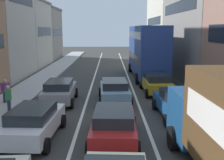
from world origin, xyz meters
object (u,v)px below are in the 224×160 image
(wagon_left_lane_second, at_px, (34,122))
(hatchback_centre_lane_third, at_px, (114,90))
(sedan_centre_lane_second, at_px, (114,124))
(sedan_right_lane_behind_truck, at_px, (177,103))
(sedan_left_lane_third, at_px, (60,91))
(pedestrian_far_sidewalk, at_px, (9,98))
(bus_mid_queue_primary, at_px, (147,49))
(wagon_right_lane_far, at_px, (156,83))
(pedestrian_near_kerb, at_px, (5,90))

(wagon_left_lane_second, height_order, hatchback_centre_lane_third, same)
(sedan_centre_lane_second, bearing_deg, wagon_left_lane_second, 86.55)
(sedan_right_lane_behind_truck, bearing_deg, sedan_left_lane_third, 63.15)
(hatchback_centre_lane_third, relative_size, pedestrian_far_sidewalk, 2.63)
(sedan_centre_lane_second, bearing_deg, bus_mid_queue_primary, -10.36)
(sedan_left_lane_third, bearing_deg, pedestrian_far_sidewalk, 132.26)
(bus_mid_queue_primary, bearing_deg, wagon_right_lane_far, 178.13)
(wagon_left_lane_second, distance_m, hatchback_centre_lane_third, 7.22)
(sedan_centre_lane_second, xyz_separation_m, sedan_right_lane_behind_truck, (3.50, 3.26, 0.00))
(hatchback_centre_lane_third, distance_m, bus_mid_queue_primary, 9.73)
(sedan_left_lane_third, distance_m, pedestrian_far_sidewalk, 3.43)
(sedan_left_lane_third, height_order, pedestrian_near_kerb, pedestrian_near_kerb)
(pedestrian_near_kerb, bearing_deg, sedan_left_lane_third, 72.82)
(sedan_centre_lane_second, height_order, sedan_right_lane_behind_truck, same)
(bus_mid_queue_primary, distance_m, pedestrian_far_sidewalk, 14.93)
(sedan_left_lane_third, bearing_deg, sedan_centre_lane_second, -153.18)
(bus_mid_queue_primary, height_order, pedestrian_near_kerb, bus_mid_queue_primary)
(bus_mid_queue_primary, bearing_deg, wagon_left_lane_second, 154.48)
(hatchback_centre_lane_third, height_order, sedan_left_lane_third, same)
(hatchback_centre_lane_third, relative_size, wagon_right_lane_far, 1.01)
(wagon_left_lane_second, bearing_deg, sedan_left_lane_third, 2.74)
(wagon_right_lane_far, bearing_deg, sedan_right_lane_behind_truck, -179.94)
(hatchback_centre_lane_third, relative_size, bus_mid_queue_primary, 0.41)
(pedestrian_far_sidewalk, bearing_deg, bus_mid_queue_primary, 17.89)
(pedestrian_near_kerb, xyz_separation_m, pedestrian_far_sidewalk, (0.89, -1.88, 0.00))
(sedan_centre_lane_second, height_order, sedan_left_lane_third, same)
(wagon_right_lane_far, relative_size, pedestrian_near_kerb, 2.62)
(wagon_left_lane_second, relative_size, pedestrian_near_kerb, 2.64)
(sedan_left_lane_third, relative_size, bus_mid_queue_primary, 0.41)
(wagon_left_lane_second, bearing_deg, pedestrian_near_kerb, 33.82)
(pedestrian_near_kerb, distance_m, pedestrian_far_sidewalk, 2.08)
(sedan_centre_lane_second, xyz_separation_m, bus_mid_queue_primary, (3.43, 15.52, 2.03))
(sedan_left_lane_third, bearing_deg, wagon_left_lane_second, 178.21)
(sedan_centre_lane_second, height_order, wagon_right_lane_far, same)
(sedan_centre_lane_second, relative_size, wagon_right_lane_far, 1.00)
(sedan_centre_lane_second, xyz_separation_m, hatchback_centre_lane_third, (0.14, 6.59, 0.00))
(sedan_right_lane_behind_truck, height_order, bus_mid_queue_primary, bus_mid_queue_primary)
(pedestrian_near_kerb, bearing_deg, hatchback_centre_lane_third, 69.88)
(wagon_right_lane_far, height_order, pedestrian_far_sidewalk, pedestrian_far_sidewalk)
(sedan_centre_lane_second, distance_m, pedestrian_near_kerb, 9.04)
(hatchback_centre_lane_third, bearing_deg, pedestrian_far_sidewalk, 110.23)
(wagon_left_lane_second, bearing_deg, hatchback_centre_lane_third, -27.18)
(sedan_centre_lane_second, xyz_separation_m, pedestrian_far_sidewalk, (-5.94, 4.05, 0.15))
(sedan_centre_lane_second, distance_m, hatchback_centre_lane_third, 6.59)
(sedan_centre_lane_second, relative_size, bus_mid_queue_primary, 0.41)
(sedan_left_lane_third, distance_m, wagon_right_lane_far, 7.29)
(wagon_left_lane_second, xyz_separation_m, pedestrian_near_kerb, (-3.34, 5.59, 0.15))
(wagon_left_lane_second, height_order, sedan_left_lane_third, same)
(wagon_left_lane_second, height_order, pedestrian_near_kerb, pedestrian_near_kerb)
(bus_mid_queue_primary, height_order, pedestrian_far_sidewalk, bus_mid_queue_primary)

